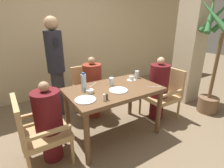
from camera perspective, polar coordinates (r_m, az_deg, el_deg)
name	(u,v)px	position (r m, az deg, el deg)	size (l,w,h in m)	color
ground_plane	(113,133)	(2.81, 0.46, -15.82)	(16.00, 16.00, 0.00)	#7A664C
wall_back	(64,32)	(4.10, -15.48, 16.03)	(8.00, 0.06, 2.80)	#C6B289
pillar_stone	(192,36)	(3.93, 24.62, 14.08)	(0.44, 0.44, 2.70)	beige
dining_table	(114,95)	(2.48, 0.50, -3.62)	(1.29, 0.80, 0.76)	brown
chair_left_side	(37,130)	(2.25, -23.32, -13.50)	(0.54, 0.54, 0.87)	tan
diner_in_left_chair	(49,121)	(2.24, -19.90, -11.44)	(0.32, 0.32, 1.03)	#5B1419
chair_far_side	(89,89)	(3.21, -7.41, -1.62)	(0.54, 0.54, 0.87)	tan
diner_in_far_chair	(93,87)	(3.06, -6.33, -0.96)	(0.32, 0.32, 1.08)	maroon
chair_right_side	(164,91)	(3.21, 16.49, -2.34)	(0.54, 0.54, 0.87)	tan
diner_in_right_chair	(158,88)	(3.07, 14.89, -1.31)	(0.32, 0.32, 1.09)	#5B1419
standing_host	(56,65)	(3.16, -17.84, 5.88)	(0.29, 0.33, 1.72)	#2D2D33
potted_palm	(218,58)	(3.54, 31.26, 7.31)	(0.94, 0.90, 2.13)	brown
plate_main_left	(85,100)	(2.11, -8.68, -5.09)	(0.25, 0.25, 0.01)	white
plate_main_right	(118,90)	(2.36, 2.09, -2.03)	(0.25, 0.25, 0.01)	white
teacup_with_saucer	(131,79)	(2.77, 6.33, 1.73)	(0.14, 0.14, 0.07)	white
bowl_small	(90,91)	(2.30, -7.26, -2.39)	(0.10, 0.10, 0.05)	white
water_bottle	(84,83)	(2.33, -9.24, 0.45)	(0.07, 0.07, 0.26)	silver
glass_tall_near	(137,74)	(2.88, 8.13, 3.10)	(0.07, 0.07, 0.12)	silver
glass_tall_mid	(111,82)	(2.52, -0.19, 0.77)	(0.07, 0.07, 0.12)	silver
salt_shaker	(104,98)	(2.06, -2.62, -4.44)	(0.03, 0.03, 0.08)	white
pepper_shaker	(107,97)	(2.08, -1.68, -4.25)	(0.03, 0.03, 0.08)	#4C3D2D
fork_beside_plate	(93,84)	(2.60, -6.08, -0.09)	(0.17, 0.14, 0.00)	silver
knife_beside_plate	(155,87)	(2.57, 13.82, -0.83)	(0.20, 0.10, 0.00)	silver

